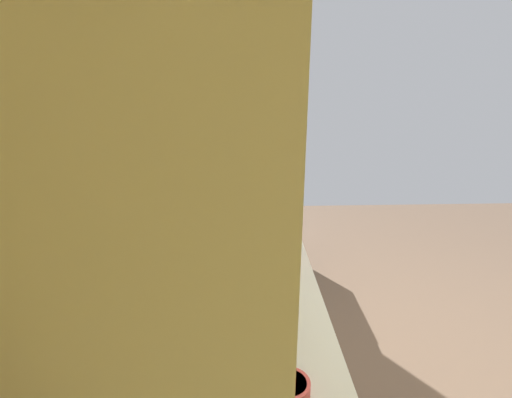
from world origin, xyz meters
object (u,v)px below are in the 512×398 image
Objects in this scene: microwave at (242,205)px; bowl at (290,387)px; oven_range at (246,221)px; kettle at (270,244)px.

bowl is at bearing -173.86° from microwave.
oven_range is 5.02× the size of kettle.
oven_range is at bearing -1.54° from microwave.
oven_range is at bearing 2.61° from bowl.
oven_range is 2.33× the size of microwave.
oven_range reaches higher than bowl.
microwave is at bearing 6.14° from bowl.
bowl is at bearing -180.00° from kettle.
bowl is 0.86m from kettle.
microwave is 3.63× the size of bowl.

